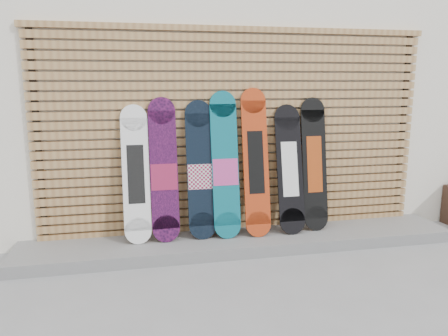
# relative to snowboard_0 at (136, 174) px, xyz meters

# --- Properties ---
(ground) EXTENTS (80.00, 80.00, 0.00)m
(ground) POSITION_rel_snowboard_0_xyz_m (1.23, -0.80, -0.81)
(ground) COLOR gray
(ground) RESTS_ON ground
(building) EXTENTS (12.00, 5.00, 3.60)m
(building) POSITION_rel_snowboard_0_xyz_m (1.73, 2.70, 0.99)
(building) COLOR white
(building) RESTS_ON ground
(concrete_step) EXTENTS (4.60, 0.70, 0.12)m
(concrete_step) POSITION_rel_snowboard_0_xyz_m (1.08, -0.12, -0.75)
(concrete_step) COLOR slate
(concrete_step) RESTS_ON ground
(slat_wall) EXTENTS (4.26, 0.08, 2.29)m
(slat_wall) POSITION_rel_snowboard_0_xyz_m (1.08, 0.17, 0.39)
(slat_wall) COLOR #A47544
(slat_wall) RESTS_ON ground
(snowboard_0) EXTENTS (0.27, 0.29, 1.39)m
(snowboard_0) POSITION_rel_snowboard_0_xyz_m (0.00, 0.00, 0.00)
(snowboard_0) COLOR white
(snowboard_0) RESTS_ON concrete_step
(snowboard_1) EXTENTS (0.28, 0.30, 1.46)m
(snowboard_1) POSITION_rel_snowboard_0_xyz_m (0.28, -0.01, 0.03)
(snowboard_1) COLOR black
(snowboard_1) RESTS_ON concrete_step
(snowboard_2) EXTENTS (0.28, 0.30, 1.43)m
(snowboard_2) POSITION_rel_snowboard_0_xyz_m (0.66, -0.00, 0.01)
(snowboard_2) COLOR black
(snowboard_2) RESTS_ON concrete_step
(snowboard_3) EXTENTS (0.28, 0.33, 1.52)m
(snowboard_3) POSITION_rel_snowboard_0_xyz_m (0.92, -0.02, 0.05)
(snowboard_3) COLOR #0B6171
(snowboard_3) RESTS_ON concrete_step
(snowboard_4) EXTENTS (0.27, 0.35, 1.55)m
(snowboard_4) POSITION_rel_snowboard_0_xyz_m (1.25, -0.03, 0.08)
(snowboard_4) COLOR #B23613
(snowboard_4) RESTS_ON concrete_step
(snowboard_5) EXTENTS (0.29, 0.35, 1.37)m
(snowboard_5) POSITION_rel_snowboard_0_xyz_m (1.63, -0.03, -0.01)
(snowboard_5) COLOR black
(snowboard_5) RESTS_ON concrete_step
(snowboard_6) EXTENTS (0.27, 0.29, 1.44)m
(snowboard_6) POSITION_rel_snowboard_0_xyz_m (1.92, 0.00, 0.03)
(snowboard_6) COLOR black
(snowboard_6) RESTS_ON concrete_step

